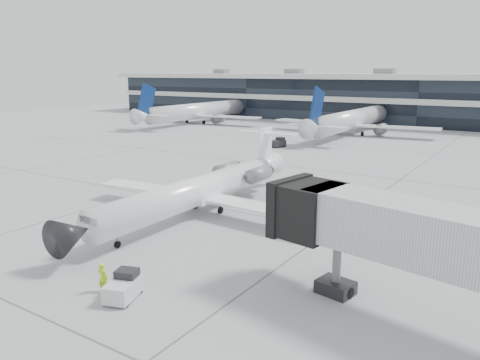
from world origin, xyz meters
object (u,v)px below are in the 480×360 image
Objects in this scene: regional_jet at (200,189)px; jet_bridge at (478,249)px; ramp_worker at (103,277)px; baggage_tug at (124,287)px.

jet_bridge is (21.71, -8.79, 2.26)m from regional_jet.
ramp_worker is (-17.38, -5.47, -3.55)m from jet_bridge.
regional_jet is at bearing 168.40° from jet_bridge.
regional_jet is at bearing -81.87° from ramp_worker.
baggage_tug is at bearing -150.90° from jet_bridge.
regional_jet reaches higher than ramp_worker.
jet_bridge is at bearing -171.29° from ramp_worker.
ramp_worker is 0.66× the size of baggage_tug.
baggage_tug is at bearing 175.17° from ramp_worker.
baggage_tug is at bearing -67.98° from regional_jet.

